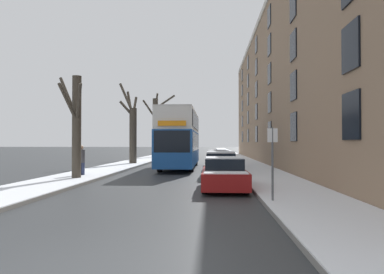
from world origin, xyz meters
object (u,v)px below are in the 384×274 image
object	(u,v)px
bare_tree_left_2	(156,125)
oncoming_van	(183,149)
double_decker_bus	(180,137)
parked_car_0	(224,174)
parked_car_2	(219,161)
bare_tree_left_1	(132,130)
street_sign_post	(273,160)
parked_car_1	(221,165)
bare_tree_left_0	(76,123)
parked_car_3	(217,158)
pedestrian_left_sidewalk	(81,160)

from	to	relation	value
bare_tree_left_2	oncoming_van	xyz separation A→B (m)	(3.83, -3.81, -3.01)
bare_tree_left_2	double_decker_bus	bearing A→B (deg)	-74.58
parked_car_0	parked_car_2	bearing A→B (deg)	90.00
bare_tree_left_1	oncoming_van	world-z (taller)	bare_tree_left_1
parked_car_2	street_sign_post	world-z (taller)	street_sign_post
double_decker_bus	street_sign_post	world-z (taller)	double_decker_bus
bare_tree_left_2	parked_car_1	xyz separation A→B (m)	(7.71, -23.73, -3.55)
bare_tree_left_0	street_sign_post	world-z (taller)	bare_tree_left_0
parked_car_0	street_sign_post	world-z (taller)	street_sign_post
bare_tree_left_0	bare_tree_left_1	bearing A→B (deg)	90.08
bare_tree_left_0	bare_tree_left_2	world-z (taller)	bare_tree_left_2
parked_car_2	oncoming_van	bearing A→B (deg)	104.76
parked_car_1	parked_car_3	world-z (taller)	parked_car_1
parked_car_1	street_sign_post	size ratio (longest dim) A/B	1.74
bare_tree_left_2	double_decker_bus	distance (m)	17.93
parked_car_3	oncoming_van	world-z (taller)	oncoming_van
parked_car_3	pedestrian_left_sidewalk	xyz separation A→B (m)	(-7.89, -11.75, 0.37)
bare_tree_left_0	street_sign_post	size ratio (longest dim) A/B	2.25
bare_tree_left_2	pedestrian_left_sidewalk	bearing A→B (deg)	-90.42
parked_car_3	street_sign_post	xyz separation A→B (m)	(1.39, -19.80, 0.78)
parked_car_2	pedestrian_left_sidewalk	bearing A→B (deg)	-142.04
double_decker_bus	oncoming_van	world-z (taller)	double_decker_bus
parked_car_2	pedestrian_left_sidewalk	xyz separation A→B (m)	(-7.89, -6.15, 0.35)
bare_tree_left_0	parked_car_2	size ratio (longest dim) A/B	1.42
double_decker_bus	parked_car_0	xyz separation A→B (m)	(2.96, -11.93, -1.83)
double_decker_bus	parked_car_3	xyz separation A→B (m)	(2.96, 4.28, -1.83)
bare_tree_left_1	bare_tree_left_0	bearing A→B (deg)	-89.92
parked_car_0	oncoming_van	world-z (taller)	oncoming_van
parked_car_3	oncoming_van	distance (m)	9.92
double_decker_bus	parked_car_0	distance (m)	12.43
parked_car_0	street_sign_post	size ratio (longest dim) A/B	1.70
bare_tree_left_2	street_sign_post	distance (m)	34.08
parked_car_3	pedestrian_left_sidewalk	bearing A→B (deg)	-123.88
street_sign_post	oncoming_van	bearing A→B (deg)	100.32
parked_car_1	parked_car_3	distance (m)	10.81
parked_car_2	parked_car_3	size ratio (longest dim) A/B	0.88
parked_car_1	parked_car_3	xyz separation A→B (m)	(-0.00, 10.81, -0.04)
parked_car_0	oncoming_van	xyz separation A→B (m)	(-3.87, 25.33, 0.58)
bare_tree_left_2	parked_car_0	distance (m)	30.35
pedestrian_left_sidewalk	street_sign_post	size ratio (longest dim) A/B	0.74
bare_tree_left_0	pedestrian_left_sidewalk	distance (m)	2.48
parked_car_0	oncoming_van	bearing A→B (deg)	98.70
oncoming_van	parked_car_0	bearing A→B (deg)	-81.30
bare_tree_left_2	parked_car_0	size ratio (longest dim) A/B	1.99
bare_tree_left_1	oncoming_van	xyz separation A→B (m)	(3.78, 9.39, -1.96)
parked_car_2	street_sign_post	bearing A→B (deg)	-84.41
parked_car_0	pedestrian_left_sidewalk	distance (m)	9.07
street_sign_post	parked_car_0	bearing A→B (deg)	111.19
parked_car_2	oncoming_van	xyz separation A→B (m)	(-3.87, 14.71, 0.57)
pedestrian_left_sidewalk	bare_tree_left_0	bearing A→B (deg)	-105.44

